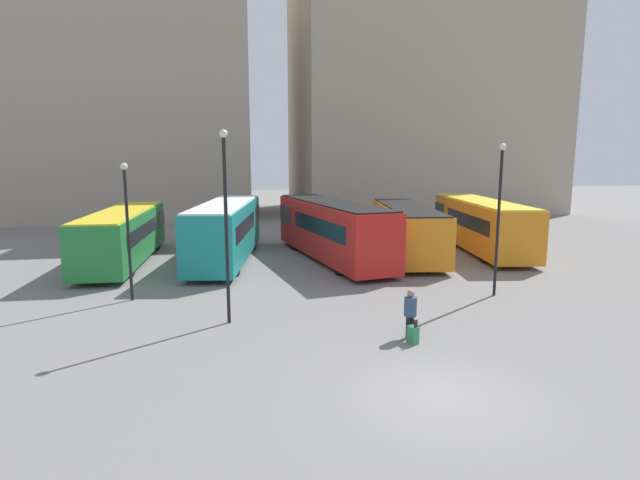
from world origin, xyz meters
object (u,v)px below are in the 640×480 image
at_px(bus_0, 124,234).
at_px(bus_2, 331,228).
at_px(bus_3, 407,229).
at_px(lamp_post_0, 499,209).
at_px(lamp_post_1, 226,214).
at_px(bus_1, 226,229).
at_px(lamp_post_2, 127,221).
at_px(traveler, 410,309).
at_px(bus_4, 480,223).
at_px(suitcase, 413,335).

distance_m(bus_0, bus_2, 11.53).
bearing_deg(bus_3, bus_0, 94.79).
xyz_separation_m(lamp_post_0, lamp_post_1, (-11.03, -1.52, 0.19)).
height_order(bus_1, lamp_post_0, lamp_post_0).
bearing_deg(bus_3, lamp_post_1, 144.03).
bearing_deg(lamp_post_2, bus_1, 62.52).
distance_m(bus_2, traveler, 12.90).
relative_size(bus_2, bus_3, 1.11).
bearing_deg(bus_4, bus_0, 97.94).
bearing_deg(bus_4, bus_1, 100.08).
xyz_separation_m(bus_2, bus_4, (9.78, 1.04, -0.09)).
height_order(bus_4, suitcase, bus_4).
bearing_deg(lamp_post_1, bus_4, 36.02).
bearing_deg(lamp_post_0, suitcase, -139.63).
height_order(bus_3, lamp_post_2, lamp_post_2).
bearing_deg(lamp_post_1, lamp_post_0, 7.87).
bearing_deg(traveler, bus_2, -19.55).
relative_size(bus_0, lamp_post_0, 1.87).
relative_size(bus_4, lamp_post_0, 1.95).
bearing_deg(bus_1, bus_2, -86.95).
bearing_deg(lamp_post_1, traveler, -24.02).
distance_m(bus_0, lamp_post_0, 19.59).
distance_m(lamp_post_0, lamp_post_1, 11.14).
xyz_separation_m(bus_2, suitcase, (-0.21, -13.38, -1.52)).
bearing_deg(bus_1, lamp_post_1, -170.21).
distance_m(bus_3, traveler, 13.94).
height_order(bus_3, lamp_post_1, lamp_post_1).
bearing_deg(traveler, suitcase, 151.06).
xyz_separation_m(bus_2, lamp_post_2, (-9.71, -6.71, 1.47)).
relative_size(bus_1, bus_3, 1.04).
distance_m(bus_1, bus_4, 15.64).
relative_size(traveler, lamp_post_0, 0.25).
bearing_deg(bus_0, traveler, -139.11).
bearing_deg(bus_2, bus_3, -96.83).
xyz_separation_m(bus_0, bus_3, (16.06, -1.12, 0.03)).
bearing_deg(bus_4, lamp_post_1, 134.79).
distance_m(traveler, lamp_post_2, 11.63).
relative_size(bus_4, suitcase, 15.52).
height_order(bus_4, lamp_post_0, lamp_post_0).
height_order(bus_3, traveler, bus_3).
bearing_deg(bus_3, bus_1, 96.29).
bearing_deg(bus_4, lamp_post_0, 163.73).
bearing_deg(traveler, lamp_post_2, 38.29).
bearing_deg(lamp_post_2, bus_4, 21.70).
relative_size(bus_0, lamp_post_1, 1.77).
relative_size(bus_2, traveler, 7.83).
bearing_deg(lamp_post_2, bus_0, 102.19).
bearing_deg(lamp_post_1, lamp_post_2, 136.95).
bearing_deg(bus_3, suitcase, 169.27).
bearing_deg(suitcase, bus_1, 2.89).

